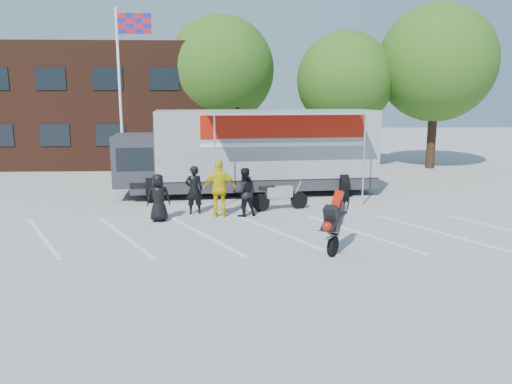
{
  "coord_description": "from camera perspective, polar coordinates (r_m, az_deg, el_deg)",
  "views": [
    {
      "loc": [
        -1.24,
        -13.59,
        4.16
      ],
      "look_at": [
        -0.62,
        1.03,
        1.3
      ],
      "focal_mm": 35.0,
      "sensor_mm": 36.0,
      "label": 1
    }
  ],
  "objects": [
    {
      "name": "office_building",
      "position": [
        32.79,
        -18.18,
        9.36
      ],
      "size": [
        18.0,
        8.0,
        7.0
      ],
      "primitive_type": "cube",
      "color": "#422015",
      "rests_on": "ground"
    },
    {
      "name": "tree_mid",
      "position": [
        29.27,
        10.11,
        12.43
      ],
      "size": [
        5.44,
        5.44,
        7.68
      ],
      "color": "#382314",
      "rests_on": "ground"
    },
    {
      "name": "ground",
      "position": [
        14.27,
        2.67,
        -5.91
      ],
      "size": [
        100.0,
        100.0,
        0.0
      ],
      "primitive_type": "plane",
      "color": "#ACABA6",
      "rests_on": "ground"
    },
    {
      "name": "spectator_leather_a",
      "position": [
        16.88,
        -11.07,
        -0.64
      ],
      "size": [
        0.87,
        0.65,
        1.6
      ],
      "primitive_type": "imported",
      "rotation": [
        0.0,
        0.0,
        3.34
      ],
      "color": "black",
      "rests_on": "ground"
    },
    {
      "name": "stunt_bike_rider",
      "position": [
        13.89,
        9.58,
        -6.54
      ],
      "size": [
        1.42,
        1.7,
        1.82
      ],
      "primitive_type": null,
      "rotation": [
        0.0,
        0.0,
        -0.54
      ],
      "color": "black",
      "rests_on": "ground"
    },
    {
      "name": "flagpole",
      "position": [
        24.13,
        -14.78,
        12.82
      ],
      "size": [
        1.61,
        0.12,
        8.0
      ],
      "color": "white",
      "rests_on": "ground"
    },
    {
      "name": "parked_motorcycle",
      "position": [
        18.35,
        2.78,
        -2.06
      ],
      "size": [
        2.29,
        1.27,
        1.14
      ],
      "primitive_type": null,
      "rotation": [
        0.0,
        0.0,
        1.84
      ],
      "color": "#B7B7BC",
      "rests_on": "ground"
    },
    {
      "name": "parking_bay_lines",
      "position": [
        15.22,
        2.34,
        -4.79
      ],
      "size": [
        18.09,
        13.33,
        0.01
      ],
      "primitive_type": "cube",
      "rotation": [
        0.0,
        0.0,
        0.52
      ],
      "color": "white",
      "rests_on": "ground"
    },
    {
      "name": "spectator_leather_b",
      "position": [
        17.72,
        -7.09,
        0.24
      ],
      "size": [
        0.71,
        0.54,
        1.72
      ],
      "primitive_type": "imported",
      "rotation": [
        0.0,
        0.0,
        3.37
      ],
      "color": "black",
      "rests_on": "ground"
    },
    {
      "name": "tree_left",
      "position": [
        29.64,
        -4.01,
        13.75
      ],
      "size": [
        6.12,
        6.12,
        8.64
      ],
      "color": "#382314",
      "rests_on": "ground"
    },
    {
      "name": "spectator_leather_c",
      "position": [
        17.24,
        -1.38,
        -0.02
      ],
      "size": [
        1.01,
        0.91,
        1.7
      ],
      "primitive_type": "imported",
      "rotation": [
        0.0,
        0.0,
        3.53
      ],
      "color": "black",
      "rests_on": "ground"
    },
    {
      "name": "transporter_truck",
      "position": [
        21.29,
        -0.19,
        -0.21
      ],
      "size": [
        11.54,
        6.35,
        3.53
      ],
      "primitive_type": null,
      "rotation": [
        0.0,
        0.0,
        0.09
      ],
      "color": "#93959B",
      "rests_on": "ground"
    },
    {
      "name": "spectator_hivis",
      "position": [
        17.16,
        -4.16,
        0.38
      ],
      "size": [
        1.17,
        0.51,
        1.98
      ],
      "primitive_type": "imported",
      "rotation": [
        0.0,
        0.0,
        3.12
      ],
      "color": "yellow",
      "rests_on": "ground"
    },
    {
      "name": "tree_right",
      "position": [
        30.3,
        19.93,
        13.67
      ],
      "size": [
        6.46,
        6.46,
        9.12
      ],
      "color": "#382314",
      "rests_on": "ground"
    }
  ]
}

